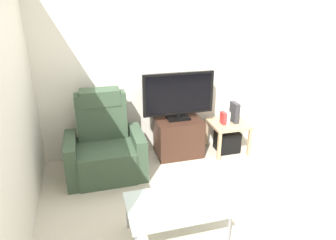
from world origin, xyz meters
TOP-DOWN VIEW (x-y plane):
  - ground_plane at (0.00, 0.00)m, footprint 6.40×6.40m
  - wall_back at (0.00, 1.13)m, footprint 6.40×0.06m
  - wall_side at (-1.88, 0.00)m, footprint 0.06×4.48m
  - tv_stand at (0.03, 0.83)m, footprint 0.65×0.48m
  - television at (0.03, 0.85)m, footprint 1.01×0.20m
  - recliner_armchair at (-1.04, 0.61)m, footprint 0.98×0.78m
  - side_table at (0.78, 0.75)m, footprint 0.54×0.54m
  - subwoofer_box at (0.78, 0.75)m, footprint 0.31×0.31m
  - book_leftmost at (0.68, 0.73)m, footprint 0.05×0.13m
  - book_middle at (0.73, 0.73)m, footprint 0.05×0.14m
  - game_console at (0.87, 0.76)m, footprint 0.07×0.20m
  - coffee_table at (-0.50, -0.80)m, footprint 0.90×0.60m
  - cell_phone at (-0.37, -0.88)m, footprint 0.15×0.16m

SIDE VIEW (x-z plane):
  - ground_plane at x=0.00m, z-range 0.00..0.00m
  - subwoofer_box at x=0.78m, z-range 0.00..0.31m
  - tv_stand at x=0.03m, z-range 0.00..0.55m
  - recliner_armchair at x=-1.04m, z-range -0.17..0.91m
  - coffee_table at x=-0.50m, z-range 0.18..0.59m
  - side_table at x=0.78m, z-range 0.16..0.61m
  - cell_phone at x=-0.37m, z-range 0.41..0.42m
  - book_leftmost at x=0.68m, z-range 0.46..0.63m
  - book_middle at x=0.73m, z-range 0.46..0.65m
  - game_console at x=0.87m, z-range 0.46..0.75m
  - television at x=0.03m, z-range 0.57..1.25m
  - wall_back at x=0.00m, z-range 0.00..2.60m
  - wall_side at x=-1.88m, z-range 0.00..2.60m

